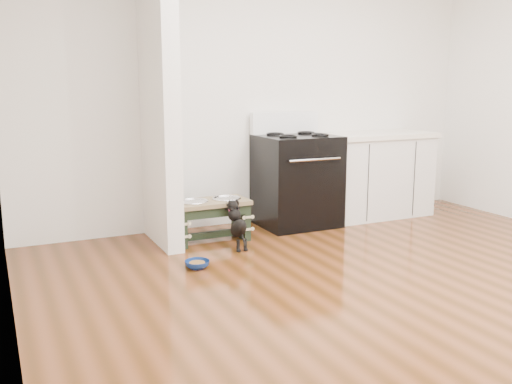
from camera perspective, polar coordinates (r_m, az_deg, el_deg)
name	(u,v)px	position (r m, az deg, el deg)	size (l,w,h in m)	color
ground	(419,300)	(4.08, 16.03, -10.31)	(5.00, 5.00, 0.00)	#42230B
room_shell	(434,54)	(3.82, 17.35, 13.02)	(5.00, 5.00, 5.00)	silver
partition_wall	(159,93)	(5.12, -9.70, 9.70)	(0.15, 0.80, 2.70)	silver
oven_range	(297,179)	(5.80, 4.09, 1.31)	(0.76, 0.69, 1.14)	black
cabinet_run	(374,175)	(6.36, 11.73, 1.72)	(1.24, 0.64, 0.91)	silver
dog_feeder	(211,212)	(5.25, -4.56, -2.03)	(0.70, 0.37, 0.40)	black
puppy	(237,223)	(5.02, -1.93, -3.09)	(0.12, 0.36, 0.42)	black
floor_bowl	(197,264)	(4.56, -5.90, -7.21)	(0.26, 0.26, 0.06)	navy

